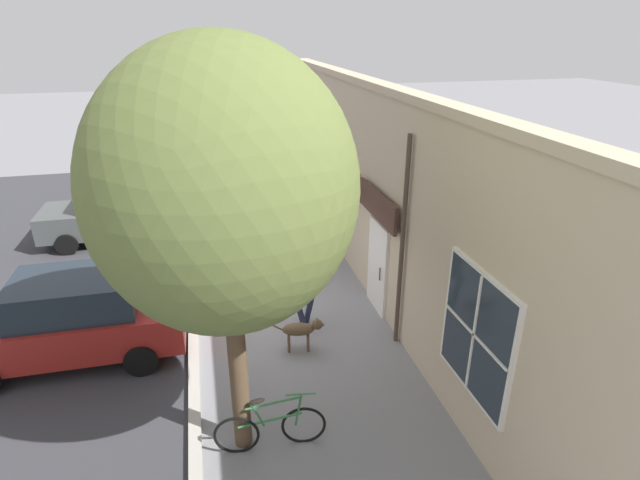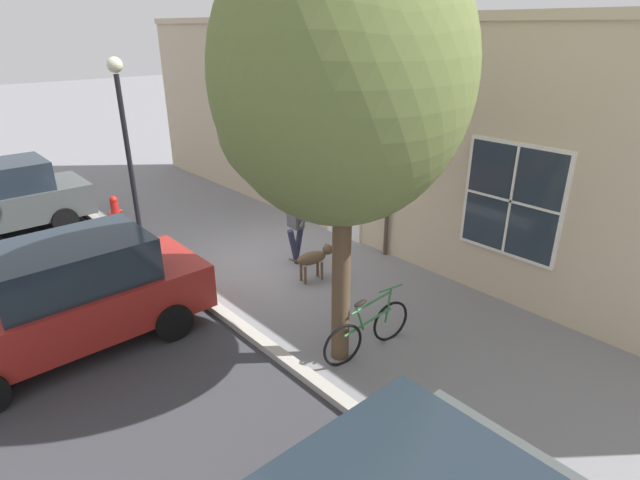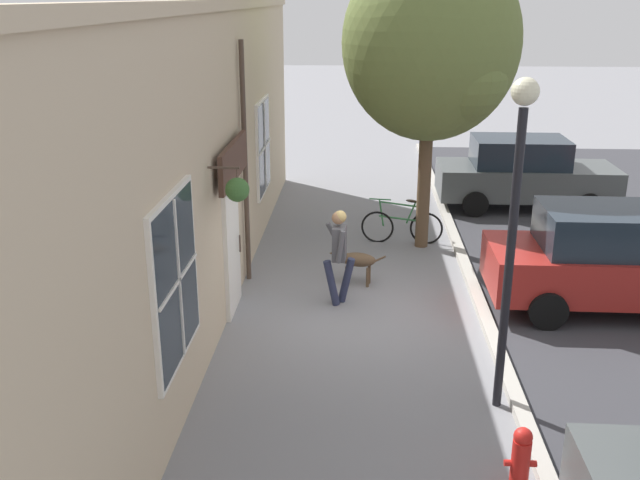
{
  "view_description": "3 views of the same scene",
  "coord_description": "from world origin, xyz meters",
  "px_view_note": "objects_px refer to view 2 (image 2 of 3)",
  "views": [
    {
      "loc": [
        1.49,
        9.58,
        6.1
      ],
      "look_at": [
        -1.24,
        -1.66,
        1.08
      ],
      "focal_mm": 28.0,
      "sensor_mm": 36.0,
      "label": 1
    },
    {
      "loc": [
        5.78,
        8.07,
        4.72
      ],
      "look_at": [
        -0.2,
        1.39,
        0.88
      ],
      "focal_mm": 28.0,
      "sensor_mm": 36.0,
      "label": 2
    },
    {
      "loc": [
        -0.1,
        -10.88,
        5.02
      ],
      "look_at": [
        -0.66,
        -0.8,
        1.56
      ],
      "focal_mm": 40.0,
      "sensor_mm": 36.0,
      "label": 3
    }
  ],
  "objects_px": {
    "street_tree_by_curb": "(338,82)",
    "leaning_bicycle": "(368,330)",
    "fire_hydrant": "(115,210)",
    "pedestrian_walking": "(296,218)",
    "dog_on_leash": "(314,258)",
    "parked_car_mid_block": "(67,297)",
    "street_lamp": "(124,126)"
  },
  "relations": [
    {
      "from": "parked_car_mid_block",
      "to": "street_lamp",
      "type": "bearing_deg",
      "value": -127.92
    },
    {
      "from": "street_tree_by_curb",
      "to": "fire_hydrant",
      "type": "bearing_deg",
      "value": -87.46
    },
    {
      "from": "street_tree_by_curb",
      "to": "street_lamp",
      "type": "xyz_separation_m",
      "value": [
        0.43,
        -6.14,
        -1.31
      ]
    },
    {
      "from": "street_lamp",
      "to": "parked_car_mid_block",
      "type": "bearing_deg",
      "value": 52.08
    },
    {
      "from": "dog_on_leash",
      "to": "fire_hydrant",
      "type": "distance_m",
      "value": 5.98
    },
    {
      "from": "dog_on_leash",
      "to": "parked_car_mid_block",
      "type": "distance_m",
      "value": 4.45
    },
    {
      "from": "dog_on_leash",
      "to": "fire_hydrant",
      "type": "bearing_deg",
      "value": -72.38
    },
    {
      "from": "dog_on_leash",
      "to": "street_lamp",
      "type": "xyz_separation_m",
      "value": [
        1.89,
        -4.0,
        2.3
      ]
    },
    {
      "from": "pedestrian_walking",
      "to": "dog_on_leash",
      "type": "height_order",
      "value": "pedestrian_walking"
    },
    {
      "from": "leaning_bicycle",
      "to": "fire_hydrant",
      "type": "height_order",
      "value": "leaning_bicycle"
    },
    {
      "from": "street_lamp",
      "to": "dog_on_leash",
      "type": "bearing_deg",
      "value": 115.26
    },
    {
      "from": "leaning_bicycle",
      "to": "street_tree_by_curb",
      "type": "bearing_deg",
      "value": -27.79
    },
    {
      "from": "fire_hydrant",
      "to": "leaning_bicycle",
      "type": "bearing_deg",
      "value": 95.83
    },
    {
      "from": "dog_on_leash",
      "to": "parked_car_mid_block",
      "type": "xyz_separation_m",
      "value": [
        4.35,
        -0.83,
        0.4
      ]
    },
    {
      "from": "pedestrian_walking",
      "to": "parked_car_mid_block",
      "type": "bearing_deg",
      "value": 0.68
    },
    {
      "from": "street_tree_by_curb",
      "to": "parked_car_mid_block",
      "type": "xyz_separation_m",
      "value": [
        2.89,
        -2.97,
        -3.21
      ]
    },
    {
      "from": "pedestrian_walking",
      "to": "dog_on_leash",
      "type": "bearing_deg",
      "value": 73.74
    },
    {
      "from": "pedestrian_walking",
      "to": "street_tree_by_curb",
      "type": "relative_size",
      "value": 0.27
    },
    {
      "from": "dog_on_leash",
      "to": "pedestrian_walking",
      "type": "bearing_deg",
      "value": -106.26
    },
    {
      "from": "street_tree_by_curb",
      "to": "leaning_bicycle",
      "type": "bearing_deg",
      "value": 152.21
    },
    {
      "from": "pedestrian_walking",
      "to": "dog_on_leash",
      "type": "relative_size",
      "value": 1.6
    },
    {
      "from": "dog_on_leash",
      "to": "parked_car_mid_block",
      "type": "height_order",
      "value": "parked_car_mid_block"
    },
    {
      "from": "leaning_bicycle",
      "to": "fire_hydrant",
      "type": "bearing_deg",
      "value": -84.17
    },
    {
      "from": "dog_on_leash",
      "to": "leaning_bicycle",
      "type": "bearing_deg",
      "value": 67.61
    },
    {
      "from": "dog_on_leash",
      "to": "street_tree_by_curb",
      "type": "relative_size",
      "value": 0.17
    },
    {
      "from": "pedestrian_walking",
      "to": "street_tree_by_curb",
      "type": "distance_m",
      "value": 4.65
    },
    {
      "from": "pedestrian_walking",
      "to": "dog_on_leash",
      "type": "xyz_separation_m",
      "value": [
        0.26,
        0.89,
        -0.52
      ]
    },
    {
      "from": "parked_car_mid_block",
      "to": "dog_on_leash",
      "type": "bearing_deg",
      "value": 169.18
    },
    {
      "from": "leaning_bicycle",
      "to": "parked_car_mid_block",
      "type": "height_order",
      "value": "parked_car_mid_block"
    },
    {
      "from": "leaning_bicycle",
      "to": "parked_car_mid_block",
      "type": "xyz_separation_m",
      "value": [
        3.37,
        -3.22,
        0.5
      ]
    },
    {
      "from": "dog_on_leash",
      "to": "street_lamp",
      "type": "height_order",
      "value": "street_lamp"
    },
    {
      "from": "pedestrian_walking",
      "to": "dog_on_leash",
      "type": "distance_m",
      "value": 1.06
    }
  ]
}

